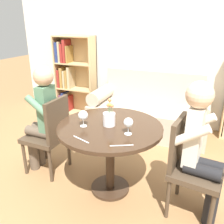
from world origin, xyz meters
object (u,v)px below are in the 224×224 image
at_px(couch, 148,112).
at_px(wine_glass_right, 128,123).
at_px(flower_vase, 109,118).
at_px(person_right, 202,148).
at_px(chair_left, 50,133).
at_px(chair_right, 189,164).
at_px(bookshelf_left, 72,76).
at_px(wine_glass_left, 83,116).
at_px(person_left, 42,117).

relative_size(couch, wine_glass_right, 11.73).
height_order(wine_glass_right, flower_vase, flower_vase).
bearing_deg(person_right, couch, 34.97).
bearing_deg(chair_left, chair_right, 89.68).
height_order(bookshelf_left, wine_glass_left, bookshelf_left).
xyz_separation_m(couch, flower_vase, (-0.01, -1.55, 0.50)).
bearing_deg(chair_left, bookshelf_left, -154.55).
bearing_deg(person_left, couch, 152.56).
bearing_deg(wine_glass_right, chair_right, 11.34).
height_order(chair_right, flower_vase, flower_vase).
xyz_separation_m(bookshelf_left, person_left, (0.71, -1.77, -0.04)).
height_order(chair_right, wine_glass_right, chair_right).
bearing_deg(chair_right, person_left, 95.47).
bearing_deg(couch, wine_glass_right, -82.60).
distance_m(couch, wine_glass_right, 1.76).
bearing_deg(wine_glass_left, flower_vase, 27.13).
bearing_deg(wine_glass_right, bookshelf_left, 132.26).
height_order(chair_right, wine_glass_left, chair_right).
relative_size(chair_left, flower_vase, 3.33).
height_order(bookshelf_left, wine_glass_right, bookshelf_left).
xyz_separation_m(couch, wine_glass_left, (-0.23, -1.67, 0.53)).
xyz_separation_m(chair_left, flower_vase, (0.73, -0.04, 0.31)).
bearing_deg(couch, chair_right, -64.48).
height_order(chair_left, person_right, person_right).
relative_size(bookshelf_left, wine_glass_left, 9.16).
relative_size(chair_right, wine_glass_left, 5.81).
distance_m(person_right, wine_glass_right, 0.64).
distance_m(bookshelf_left, chair_left, 1.96).
xyz_separation_m(person_left, person_right, (1.66, -0.07, 0.01)).
relative_size(bookshelf_left, wine_glass_right, 9.31).
bearing_deg(person_left, wine_glass_left, 76.96).
xyz_separation_m(chair_right, person_left, (-1.58, 0.05, 0.17)).
relative_size(person_right, wine_glass_right, 8.10).
bearing_deg(chair_left, couch, 155.24).
bearing_deg(flower_vase, wine_glass_left, -152.87).
height_order(chair_left, person_left, person_left).
distance_m(chair_left, person_right, 1.58).
xyz_separation_m(person_left, flower_vase, (0.82, -0.05, 0.14)).
distance_m(bookshelf_left, flower_vase, 2.38).
relative_size(chair_right, person_left, 0.73).
height_order(couch, person_left, person_left).
distance_m(person_left, wine_glass_left, 0.65).
relative_size(chair_left, wine_glass_left, 5.81).
bearing_deg(chair_left, person_right, 89.10).
distance_m(wine_glass_left, wine_glass_right, 0.44).
xyz_separation_m(wine_glass_left, flower_vase, (0.22, 0.11, -0.03)).
relative_size(couch, bookshelf_left, 1.26).
height_order(person_left, flower_vase, person_left).
distance_m(chair_right, person_right, 0.20).
height_order(couch, chair_left, couch).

